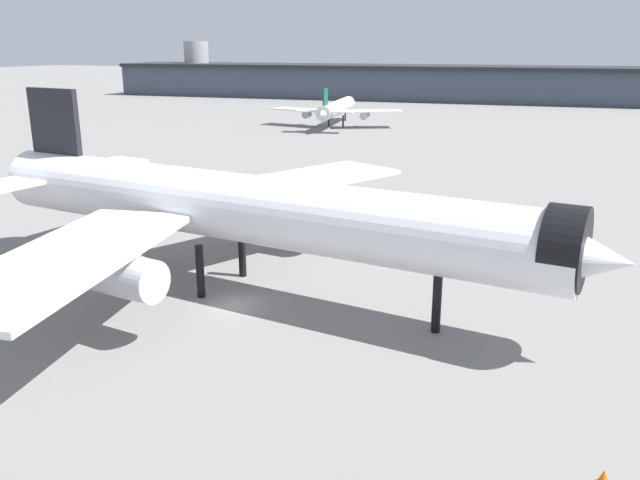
% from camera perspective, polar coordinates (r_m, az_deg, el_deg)
% --- Properties ---
extents(ground, '(900.00, 900.00, 0.00)m').
position_cam_1_polar(ground, '(50.56, -7.60, -5.68)').
color(ground, slate).
extents(airliner_near_gate, '(56.02, 50.84, 15.34)m').
position_cam_1_polar(airliner_near_gate, '(51.46, -6.87, 2.67)').
color(airliner_near_gate, white).
rests_on(airliner_near_gate, ground).
extents(airliner_far_taxiway, '(32.20, 35.66, 9.68)m').
position_cam_1_polar(airliner_far_taxiway, '(161.47, 1.50, 11.40)').
color(airliner_far_taxiway, silver).
rests_on(airliner_far_taxiway, ground).
extents(terminal_building, '(231.35, 47.84, 20.07)m').
position_cam_1_polar(terminal_building, '(241.56, 8.47, 13.42)').
color(terminal_building, '#3D4756').
rests_on(terminal_building, ground).
extents(traffic_cone_near_nose, '(0.51, 0.51, 0.64)m').
position_cam_1_polar(traffic_cone_near_nose, '(34.11, 23.44, -18.30)').
color(traffic_cone_near_nose, '#F2600C').
rests_on(traffic_cone_near_nose, ground).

